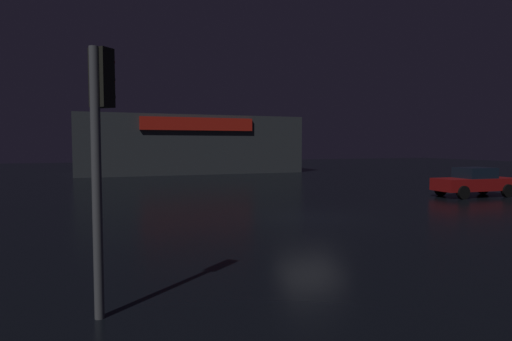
% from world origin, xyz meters
% --- Properties ---
extents(ground_plane, '(120.00, 120.00, 0.00)m').
position_xyz_m(ground_plane, '(0.00, 0.00, 0.00)').
color(ground_plane, black).
extents(store_building, '(21.83, 9.96, 5.68)m').
position_xyz_m(store_building, '(1.55, 29.92, 2.85)').
color(store_building, '#33383D').
rests_on(store_building, ground).
extents(traffic_signal_main, '(0.42, 0.42, 4.40)m').
position_xyz_m(traffic_signal_main, '(-7.88, -7.47, 3.05)').
color(traffic_signal_main, '#595B60').
rests_on(traffic_signal_main, ground).
extents(car_near, '(4.60, 2.09, 1.60)m').
position_xyz_m(car_near, '(11.69, 2.88, 0.81)').
color(car_near, '#A51414').
rests_on(car_near, ground).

